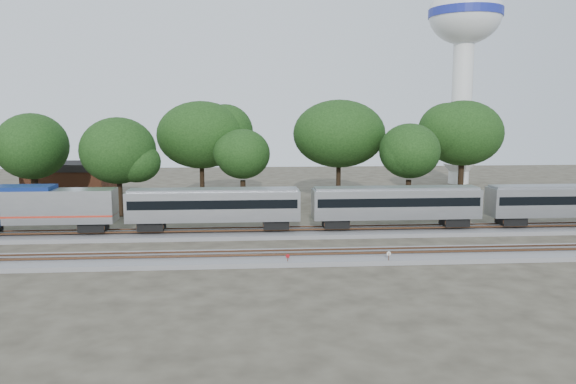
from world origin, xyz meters
The scene contains 16 objects.
ground centered at (0.00, 0.00, 0.00)m, with size 160.00×160.00×0.00m, color #383328.
track_far centered at (0.00, 6.00, 0.21)m, with size 160.00×5.00×0.73m.
track_near centered at (0.00, -4.00, 0.21)m, with size 160.00×5.00×0.73m.
train centered at (31.93, 6.00, 3.19)m, with size 127.17×3.10×4.57m.
switch_stand_red centered at (1.06, -5.99, 0.63)m, with size 0.31×0.08×0.98m.
switch_stand_white centered at (9.32, -6.28, 0.73)m, with size 0.36×0.08×1.15m.
switch_lever centered at (8.44, -5.51, 0.15)m, with size 0.50×0.30×0.30m, color #512D19.
water_tower centered at (35.40, 46.35, 25.56)m, with size 12.46×12.46×34.50m.
brick_building centered at (-27.12, 31.05, 2.73)m, with size 11.75×8.64×5.42m.
tree_1 centered at (-27.94, 19.64, 8.38)m, with size 8.53×8.53×12.03m.
tree_2 centered at (-17.42, 17.88, 7.91)m, with size 8.06×8.06×11.36m.
tree_3 centered at (-8.12, 24.80, 9.49)m, with size 9.66×9.66×13.62m.
tree_4 centered at (-2.67, 20.63, 7.23)m, with size 7.37×7.37×10.39m.
tree_5 centered at (10.09, 23.84, 9.63)m, with size 9.81×9.81×13.82m.
tree_6 centered at (17.77, 17.30, 7.73)m, with size 7.88×7.88×11.11m.
tree_7 centered at (28.72, 28.34, 9.50)m, with size 9.67×9.67×13.64m.
Camera 1 is at (-2.22, -50.16, 12.28)m, focal length 35.00 mm.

